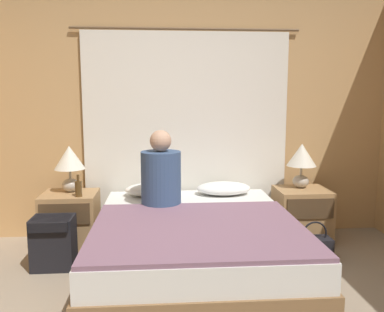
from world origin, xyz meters
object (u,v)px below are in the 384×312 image
at_px(handbag_on_floor, 314,247).
at_px(nightstand_left, 71,220).
at_px(nightstand_right, 302,215).
at_px(pillow_right, 224,188).
at_px(lamp_left, 70,162).
at_px(beer_bottle_on_left_stand, 78,188).
at_px(lamp_right, 302,159).
at_px(bed, 195,248).
at_px(backpack_on_floor, 53,240).
at_px(person_left_in_bed, 161,175).
at_px(pillow_left, 152,190).

bearing_deg(handbag_on_floor, nightstand_left, 169.06).
distance_m(nightstand_right, pillow_right, 0.82).
distance_m(lamp_left, beer_bottle_on_left_stand, 0.31).
bearing_deg(pillow_right, lamp_right, 1.66).
bearing_deg(nightstand_left, bed, -32.31).
bearing_deg(backpack_on_floor, handbag_on_floor, 0.79).
height_order(nightstand_right, lamp_right, lamp_right).
bearing_deg(lamp_left, lamp_right, 0.00).
relative_size(bed, nightstand_right, 3.64).
relative_size(nightstand_left, backpack_on_floor, 1.21).
bearing_deg(backpack_on_floor, nightstand_left, 84.51).
distance_m(nightstand_right, handbag_on_floor, 0.46).
relative_size(lamp_left, beer_bottle_on_left_stand, 2.19).
xyz_separation_m(bed, lamp_left, (-1.12, 0.77, 0.58)).
relative_size(nightstand_right, person_left_in_bed, 0.80).
height_order(nightstand_left, nightstand_right, same).
bearing_deg(nightstand_right, pillow_left, 178.23).
bearing_deg(lamp_right, backpack_on_floor, -167.04).
bearing_deg(lamp_right, pillow_left, -179.12).
bearing_deg(pillow_left, nightstand_right, -1.77).
bearing_deg(nightstand_left, nightstand_right, 0.00).
bearing_deg(person_left_in_bed, lamp_right, 16.01).
distance_m(lamp_left, pillow_left, 0.82).
relative_size(lamp_right, handbag_on_floor, 1.30).
bearing_deg(beer_bottle_on_left_stand, lamp_right, 5.28).
height_order(bed, beer_bottle_on_left_stand, beer_bottle_on_left_stand).
relative_size(lamp_left, pillow_left, 0.84).
bearing_deg(bed, backpack_on_floor, 167.87).
relative_size(pillow_left, pillow_right, 1.00).
bearing_deg(beer_bottle_on_left_stand, nightstand_left, 131.07).
relative_size(pillow_left, handbag_on_floor, 1.55).
height_order(nightstand_right, lamp_left, lamp_left).
xyz_separation_m(backpack_on_floor, handbag_on_floor, (2.25, 0.03, -0.14)).
bearing_deg(nightstand_right, lamp_left, 178.27).
xyz_separation_m(nightstand_right, pillow_right, (-0.77, 0.05, 0.27)).
xyz_separation_m(lamp_right, beer_bottle_on_left_stand, (-2.12, -0.20, -0.21)).
distance_m(lamp_left, handbag_on_floor, 2.37).
bearing_deg(backpack_on_floor, bed, -12.13).
relative_size(nightstand_right, lamp_left, 1.20).
xyz_separation_m(nightstand_left, lamp_left, (0.00, 0.07, 0.55)).
height_order(pillow_left, backpack_on_floor, pillow_left).
xyz_separation_m(bed, pillow_left, (-0.34, 0.75, 0.30)).
distance_m(pillow_right, beer_bottle_on_left_stand, 1.36).
xyz_separation_m(nightstand_right, person_left_in_bed, (-1.38, -0.33, 0.49)).
distance_m(lamp_right, person_left_in_bed, 1.44).
distance_m(nightstand_right, backpack_on_floor, 2.32).
xyz_separation_m(nightstand_left, nightstand_right, (2.23, 0.00, 0.00)).
height_order(lamp_left, pillow_right, lamp_left).
bearing_deg(person_left_in_bed, nightstand_left, 159.03).
bearing_deg(nightstand_right, nightstand_left, 180.00).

